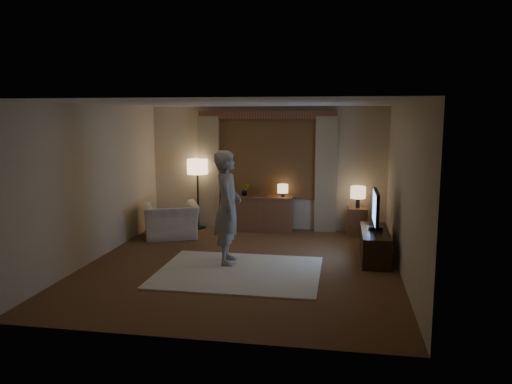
% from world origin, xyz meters
% --- Properties ---
extents(room, '(5.04, 5.54, 2.64)m').
position_xyz_m(room, '(0.00, 0.50, 1.33)').
color(room, brown).
rests_on(room, ground).
extents(rug, '(2.50, 2.00, 0.02)m').
position_xyz_m(rug, '(0.03, -0.38, 0.01)').
color(rug, beige).
rests_on(rug, floor).
extents(sideboard, '(1.20, 0.40, 0.70)m').
position_xyz_m(sideboard, '(-0.03, 2.50, 0.35)').
color(sideboard, brown).
rests_on(sideboard, floor).
extents(picture_frame, '(0.16, 0.02, 0.20)m').
position_xyz_m(picture_frame, '(-0.03, 2.50, 0.80)').
color(picture_frame, brown).
rests_on(picture_frame, sideboard).
extents(plant, '(0.17, 0.13, 0.30)m').
position_xyz_m(plant, '(-0.43, 2.50, 0.85)').
color(plant, '#999999').
rests_on(plant, sideboard).
extents(table_lamp_sideboard, '(0.22, 0.22, 0.30)m').
position_xyz_m(table_lamp_sideboard, '(0.37, 2.50, 0.90)').
color(table_lamp_sideboard, black).
rests_on(table_lamp_sideboard, sideboard).
extents(floor_lamp, '(0.44, 0.44, 1.50)m').
position_xyz_m(floor_lamp, '(-1.46, 2.50, 1.26)').
color(floor_lamp, black).
rests_on(floor_lamp, floor).
extents(armchair, '(1.33, 1.26, 0.68)m').
position_xyz_m(armchair, '(-1.76, 1.58, 0.34)').
color(armchair, beige).
rests_on(armchair, floor).
extents(side_table, '(0.40, 0.40, 0.56)m').
position_xyz_m(side_table, '(1.90, 2.45, 0.28)').
color(side_table, brown).
rests_on(side_table, floor).
extents(table_lamp_side, '(0.30, 0.30, 0.44)m').
position_xyz_m(table_lamp_side, '(1.90, 2.45, 0.87)').
color(table_lamp_side, black).
rests_on(table_lamp_side, side_table).
extents(tv_stand, '(0.45, 1.40, 0.50)m').
position_xyz_m(tv_stand, '(2.15, 0.72, 0.25)').
color(tv_stand, black).
rests_on(tv_stand, floor).
extents(tv, '(0.23, 0.93, 0.67)m').
position_xyz_m(tv, '(2.15, 0.72, 0.87)').
color(tv, black).
rests_on(tv, tv_stand).
extents(person, '(0.54, 0.74, 1.85)m').
position_xyz_m(person, '(-0.24, 0.06, 0.94)').
color(person, gray).
rests_on(person, rug).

